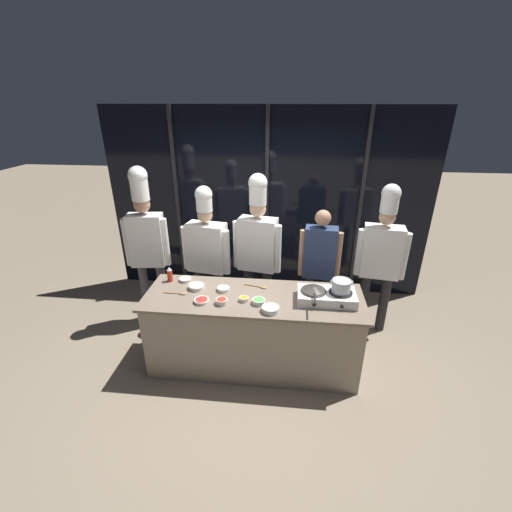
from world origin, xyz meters
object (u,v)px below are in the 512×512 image
Objects in this scene: chef_pastry at (381,252)px; prep_bowl_scallions at (259,301)px; chef_line at (258,244)px; serving_spoon_solid at (180,293)px; prep_bowl_garlic at (196,286)px; prep_bowl_bell_pepper at (201,300)px; frying_pan at (314,289)px; stock_pot at (341,286)px; prep_bowl_shrimp at (223,289)px; prep_bowl_chili_flakes at (222,301)px; person_guest at (319,261)px; chef_head at (146,237)px; squeeze_bottle_chili at (170,274)px; prep_bowl_noodles at (185,279)px; portable_stove at (326,296)px; serving_spoon_slotted at (261,287)px; prep_bowl_bean_sprouts at (270,309)px; chef_sous at (207,250)px; prep_bowl_carrots at (244,299)px.

prep_bowl_scallions is at bearing 42.68° from chef_pastry.
serving_spoon_solid is at bearing 58.52° from chef_line.
serving_spoon_solid is (-0.14, -0.13, -0.02)m from prep_bowl_garlic.
frying_pan is at bearing 7.48° from prep_bowl_bell_pepper.
stock_pot is at bearing 0.62° from serving_spoon_solid.
prep_bowl_shrimp is (-1.22, 0.10, -0.16)m from stock_pot.
prep_bowl_scallions is (-0.81, -0.12, -0.16)m from stock_pot.
chef_line is at bearing 74.80° from prep_bowl_chili_flakes.
person_guest is at bearing 31.20° from prep_bowl_shrimp.
stock_pot is at bearing 154.64° from chef_head.
squeeze_bottle_chili is 1.29× the size of prep_bowl_noodles.
serving_spoon_slotted is at bearing 163.15° from portable_stove.
prep_bowl_bean_sprouts is 1.25× the size of prep_bowl_shrimp.
chef_sous reaches higher than stock_pot.
person_guest is at bearing 15.29° from chef_pastry.
chef_pastry is at bearing -170.05° from chef_sous.
prep_bowl_scallions is at bearing -168.16° from frying_pan.
chef_head is (-0.79, 0.64, 0.29)m from prep_bowl_garlic.
chef_sous is at bearing 76.29° from prep_bowl_noodles.
prep_bowl_bean_sprouts is 0.63× the size of serving_spoon_slotted.
prep_bowl_shrimp reaches higher than prep_bowl_noodles.
serving_spoon_solid is at bearing 32.51° from person_guest.
portable_stove is 0.16m from frying_pan.
portable_stove is at bearing 1.88° from frying_pan.
prep_bowl_noodles is at bearing 8.54° from squeeze_bottle_chili.
frying_pan is at bearing -21.00° from serving_spoon_slotted.
prep_bowl_noodles is 0.66m from prep_bowl_chili_flakes.
stock_pot reaches higher than prep_bowl_chili_flakes.
chef_pastry is at bearing 30.64° from prep_bowl_carrots.
prep_bowl_shrimp is at bearing 173.79° from frying_pan.
prep_bowl_garlic is at bearing 42.16° from serving_spoon_solid.
prep_bowl_shrimp is 0.53× the size of serving_spoon_solid.
chef_pastry is (1.39, 0.62, 0.20)m from serving_spoon_slotted.
squeeze_bottle_chili is 0.95m from prep_bowl_carrots.
prep_bowl_bean_sprouts is 1.00m from serving_spoon_solid.
prep_bowl_bean_sprouts is 0.09× the size of chef_sous.
chef_sous reaches higher than person_guest.
stock_pot is 1.23m from chef_line.
portable_stove is at bearing 98.01° from person_guest.
prep_bowl_bean_sprouts is 0.50m from prep_bowl_chili_flakes.
prep_bowl_chili_flakes is (0.67, -0.41, -0.05)m from squeeze_bottle_chili.
portable_stove is 0.72m from serving_spoon_slotted.
prep_bowl_garlic is (-1.52, 0.11, -0.16)m from stock_pot.
squeeze_bottle_chili is 1.03× the size of prep_bowl_bean_sprouts.
chef_line reaches higher than prep_bowl_noodles.
prep_bowl_bell_pepper is (-0.58, -0.03, -0.01)m from prep_bowl_scallions.
person_guest reaches higher than prep_bowl_chili_flakes.
prep_bowl_carrots is 0.33m from prep_bowl_bean_sprouts.
prep_bowl_noodles is 0.29m from serving_spoon_solid.
squeeze_bottle_chili is at bearing 158.37° from prep_bowl_garlic.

